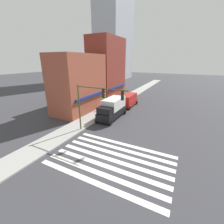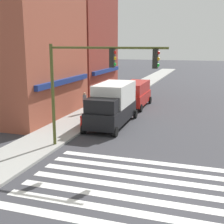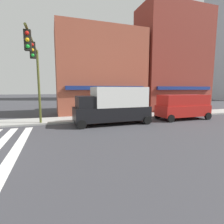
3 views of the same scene
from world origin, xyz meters
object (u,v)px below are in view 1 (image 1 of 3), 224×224
at_px(pedestrian_grey_coat, 102,105).
at_px(traffic_signal, 96,100).
at_px(pedestrian_blue_shirt, 119,99).
at_px(pedestrian_orange_vest, 114,98).
at_px(van_red, 129,100).
at_px(box_truck_black, 112,108).
at_px(fire_hydrant, 97,116).

bearing_deg(pedestrian_grey_coat, traffic_signal, 73.96).
bearing_deg(traffic_signal, pedestrian_blue_shirt, 13.12).
bearing_deg(traffic_signal, pedestrian_orange_vest, 17.78).
height_order(van_red, pedestrian_orange_vest, van_red).
distance_m(pedestrian_grey_coat, pedestrian_orange_vest, 5.70).
relative_size(box_truck_black, pedestrian_grey_coat, 3.52).
xyz_separation_m(van_red, fire_hydrant, (-8.81, 1.70, -0.67)).
bearing_deg(fire_hydrant, pedestrian_grey_coat, 20.05).
relative_size(traffic_signal, pedestrian_grey_coat, 3.67).
bearing_deg(van_red, pedestrian_blue_shirt, 80.39).
bearing_deg(pedestrian_grey_coat, fire_hydrant, 67.87).
bearing_deg(pedestrian_blue_shirt, fire_hydrant, -1.93).
distance_m(box_truck_black, van_red, 7.08).
relative_size(pedestrian_blue_shirt, fire_hydrant, 2.10).
xyz_separation_m(pedestrian_grey_coat, pedestrian_orange_vest, (5.69, 0.44, 0.00)).
relative_size(traffic_signal, pedestrian_orange_vest, 3.67).
height_order(traffic_signal, box_truck_black, traffic_signal).
bearing_deg(van_red, box_truck_black, 179.56).
xyz_separation_m(pedestrian_orange_vest, fire_hydrant, (-9.86, -1.97, -0.46)).
distance_m(pedestrian_grey_coat, fire_hydrant, 4.46).
bearing_deg(pedestrian_blue_shirt, pedestrian_grey_coat, -16.11).
bearing_deg(van_red, pedestrian_grey_coat, 144.76).
xyz_separation_m(box_truck_black, pedestrian_orange_vest, (8.12, 3.67, -0.51)).
xyz_separation_m(pedestrian_blue_shirt, pedestrian_orange_vest, (0.68, 1.37, 0.00)).
bearing_deg(box_truck_black, pedestrian_orange_vest, 23.24).
bearing_deg(box_truck_black, fire_hydrant, 134.55).
bearing_deg(pedestrian_blue_shirt, traffic_signal, 7.46).
relative_size(pedestrian_grey_coat, pedestrian_orange_vest, 1.00).
bearing_deg(traffic_signal, box_truck_black, 7.63).
bearing_deg(pedestrian_orange_vest, pedestrian_grey_coat, -74.90).
bearing_deg(pedestrian_orange_vest, pedestrian_blue_shirt, -15.76).
distance_m(traffic_signal, pedestrian_blue_shirt, 13.87).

